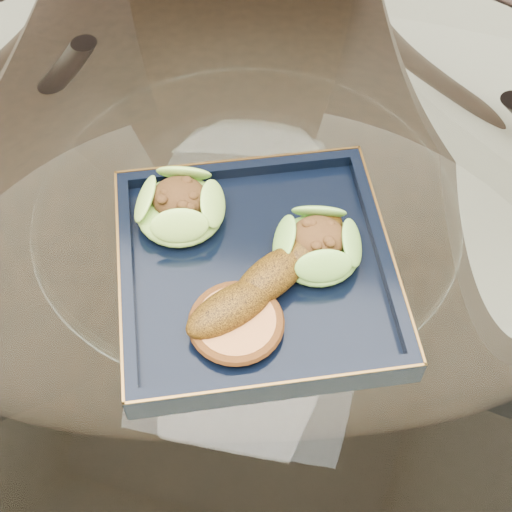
# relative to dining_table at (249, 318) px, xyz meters

# --- Properties ---
(ground) EXTENTS (4.00, 4.00, 0.00)m
(ground) POSITION_rel_dining_table_xyz_m (0.00, 0.00, -0.60)
(ground) COLOR silver
(ground) RESTS_ON ground
(dining_table) EXTENTS (1.13, 1.13, 0.77)m
(dining_table) POSITION_rel_dining_table_xyz_m (0.00, 0.00, 0.00)
(dining_table) COLOR white
(dining_table) RESTS_ON ground
(dining_chair) EXTENTS (0.53, 0.53, 1.05)m
(dining_chair) POSITION_rel_dining_table_xyz_m (-0.13, 0.38, -0.01)
(dining_chair) COLOR black
(dining_chair) RESTS_ON ground
(navy_plate) EXTENTS (0.34, 0.34, 0.02)m
(navy_plate) POSITION_rel_dining_table_xyz_m (0.02, -0.05, 0.17)
(navy_plate) COLOR black
(navy_plate) RESTS_ON dining_table
(lettuce_wrap_left) EXTENTS (0.11, 0.11, 0.03)m
(lettuce_wrap_left) POSITION_rel_dining_table_xyz_m (-0.07, 0.00, 0.20)
(lettuce_wrap_left) COLOR #67A830
(lettuce_wrap_left) RESTS_ON navy_plate
(lettuce_wrap_right) EXTENTS (0.10, 0.10, 0.03)m
(lettuce_wrap_right) POSITION_rel_dining_table_xyz_m (0.08, -0.02, 0.20)
(lettuce_wrap_right) COLOR #54932A
(lettuce_wrap_right) RESTS_ON navy_plate
(roasted_plantain) EXTENTS (0.14, 0.18, 0.04)m
(roasted_plantain) POSITION_rel_dining_table_xyz_m (0.04, -0.06, 0.20)
(roasted_plantain) COLOR #633D0A
(roasted_plantain) RESTS_ON navy_plate
(crumb_patty) EXTENTS (0.09, 0.09, 0.01)m
(crumb_patty) POSITION_rel_dining_table_xyz_m (0.01, -0.12, 0.19)
(crumb_patty) COLOR #C67B42
(crumb_patty) RESTS_ON navy_plate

